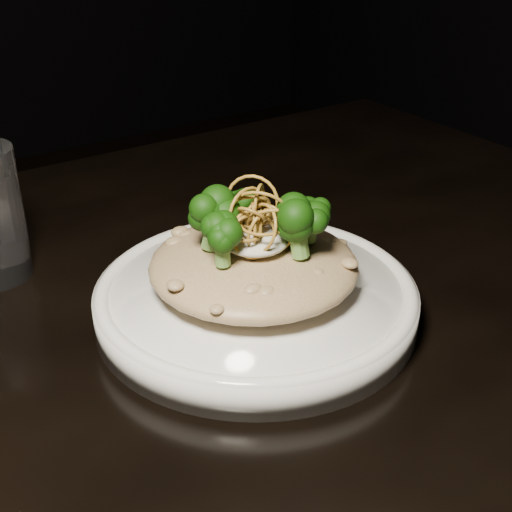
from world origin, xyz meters
The scene contains 6 objects.
table centered at (0.00, 0.00, 0.67)m, with size 1.10×0.80×0.75m.
plate centered at (0.05, -0.02, 0.76)m, with size 0.26×0.26×0.03m, color white.
risotto centered at (0.05, -0.02, 0.80)m, with size 0.17×0.17×0.04m, color brown.
broccoli centered at (0.04, -0.02, 0.83)m, with size 0.12×0.12×0.04m, color black, non-canonical shape.
cheese centered at (0.04, -0.03, 0.82)m, with size 0.05×0.05×0.01m, color silver.
shallots centered at (0.04, -0.02, 0.84)m, with size 0.05×0.05×0.03m, color brown, non-canonical shape.
Camera 1 is at (-0.23, -0.43, 1.07)m, focal length 50.00 mm.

